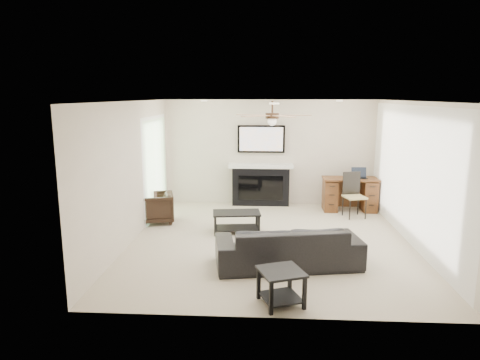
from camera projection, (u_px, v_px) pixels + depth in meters
The scene contains 10 objects.
room_shell at pixel (282, 148), 7.51m from camera, with size 5.50×5.54×2.52m.
sofa at pixel (288, 246), 6.58m from camera, with size 2.20×0.86×0.64m, color black.
armchair at pixel (156, 208), 8.83m from camera, with size 0.67×0.69×0.62m, color black.
coffee_table at pixel (237, 222), 8.22m from camera, with size 0.90×0.50×0.40m, color black.
end_table_near at pixel (281, 287), 5.38m from camera, with size 0.52×0.52×0.45m, color black.
end_table_left at pixel (113, 227), 7.85m from camera, with size 0.50×0.50×0.45m, color black.
fireplace_unit at pixel (261, 166), 10.12m from camera, with size 1.52×0.34×1.91m, color black.
desk at pixel (349, 194), 9.73m from camera, with size 1.22×0.56×0.76m, color #442711.
desk_chair at pixel (355, 195), 9.18m from camera, with size 0.42×0.44×0.97m, color black.
laptop at pixel (360, 173), 9.61m from camera, with size 0.33×0.24×0.23m, color black.
Camera 1 is at (-0.12, -7.43, 2.60)m, focal length 32.00 mm.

